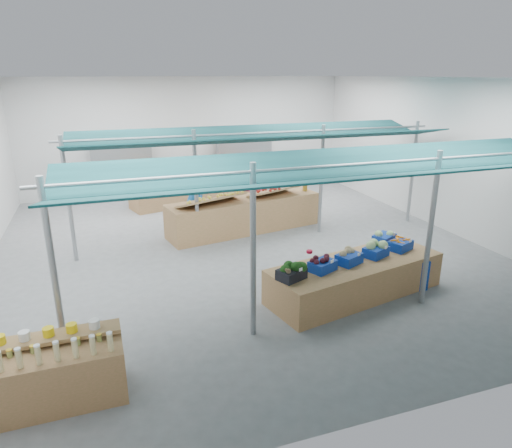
% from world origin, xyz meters
% --- Properties ---
extents(floor, '(13.00, 13.00, 0.00)m').
position_xyz_m(floor, '(0.00, 0.00, 0.00)').
color(floor, slate).
rests_on(floor, ground).
extents(hall, '(13.00, 13.00, 13.00)m').
position_xyz_m(hall, '(0.00, 1.44, 2.65)').
color(hall, silver).
rests_on(hall, ground).
extents(pole_grid, '(10.00, 4.60, 3.00)m').
position_xyz_m(pole_grid, '(0.75, -1.75, 1.81)').
color(pole_grid, gray).
rests_on(pole_grid, floor).
extents(awnings, '(9.50, 7.08, 0.30)m').
position_xyz_m(awnings, '(0.75, -1.75, 2.78)').
color(awnings, '#0B2C30').
rests_on(awnings, pole_grid).
extents(back_shelving_left, '(2.00, 0.50, 2.00)m').
position_xyz_m(back_shelving_left, '(-2.50, 6.00, 1.00)').
color(back_shelving_left, '#B23F33').
rests_on(back_shelving_left, floor).
extents(back_shelving_right, '(2.00, 0.50, 2.00)m').
position_xyz_m(back_shelving_right, '(2.00, 6.00, 1.00)').
color(back_shelving_right, '#B23F33').
rests_on(back_shelving_right, floor).
extents(bottle_shelf, '(1.79, 1.11, 1.07)m').
position_xyz_m(bottle_shelf, '(-4.07, -4.72, 0.43)').
color(bottle_shelf, olive).
rests_on(bottle_shelf, floor).
extents(veg_counter, '(3.89, 1.99, 0.72)m').
position_xyz_m(veg_counter, '(1.44, -3.25, 0.36)').
color(veg_counter, olive).
rests_on(veg_counter, floor).
extents(fruit_counter, '(4.55, 1.85, 0.95)m').
position_xyz_m(fruit_counter, '(0.51, 1.26, 0.47)').
color(fruit_counter, olive).
rests_on(fruit_counter, floor).
extents(far_counter, '(4.84, 2.28, 0.86)m').
position_xyz_m(far_counter, '(-0.05, 4.87, 0.43)').
color(far_counter, olive).
rests_on(far_counter, floor).
extents(crate_stack, '(0.57, 0.42, 0.65)m').
position_xyz_m(crate_stack, '(2.71, -3.41, 0.32)').
color(crate_stack, navy).
rests_on(crate_stack, floor).
extents(vendor_left, '(0.71, 0.54, 1.77)m').
position_xyz_m(vendor_left, '(-0.69, 2.36, 0.89)').
color(vendor_left, '#1B67B4').
rests_on(vendor_left, floor).
extents(vendor_right, '(0.97, 0.82, 1.77)m').
position_xyz_m(vendor_right, '(1.11, 2.36, 0.89)').
color(vendor_right, '#BD1741').
rests_on(vendor_right, floor).
extents(crate_broccoli, '(0.60, 0.52, 0.35)m').
position_xyz_m(crate_broccoli, '(-0.13, -3.59, 0.88)').
color(crate_broccoli, black).
rests_on(crate_broccoli, veg_counter).
extents(crate_beets, '(0.60, 0.52, 0.29)m').
position_xyz_m(crate_beets, '(0.58, -3.44, 0.85)').
color(crate_beets, navy).
rests_on(crate_beets, veg_counter).
extents(crate_celeriac, '(0.60, 0.52, 0.31)m').
position_xyz_m(crate_celeriac, '(1.23, -3.30, 0.87)').
color(crate_celeriac, navy).
rests_on(crate_celeriac, veg_counter).
extents(crate_cabbage, '(0.60, 0.52, 0.35)m').
position_xyz_m(crate_cabbage, '(1.94, -3.14, 0.88)').
color(crate_cabbage, navy).
rests_on(crate_cabbage, veg_counter).
extents(crate_carrots, '(0.60, 0.52, 0.29)m').
position_xyz_m(crate_carrots, '(2.65, -2.99, 0.83)').
color(crate_carrots, navy).
rests_on(crate_carrots, veg_counter).
extents(sparrow, '(0.12, 0.09, 0.11)m').
position_xyz_m(sparrow, '(-0.26, -3.75, 0.97)').
color(sparrow, brown).
rests_on(sparrow, crate_broccoli).
extents(pole_ribbon, '(0.12, 0.12, 0.28)m').
position_xyz_m(pole_ribbon, '(0.35, -3.33, 1.08)').
color(pole_ribbon, red).
rests_on(pole_ribbon, pole_grid).
extents(apple_heap_yellow, '(2.02, 1.34, 0.27)m').
position_xyz_m(apple_heap_yellow, '(-0.51, 0.96, 1.11)').
color(apple_heap_yellow, '#997247').
rests_on(apple_heap_yellow, fruit_counter).
extents(apple_heap_red, '(1.65, 1.20, 0.27)m').
position_xyz_m(apple_heap_red, '(1.41, 1.32, 1.11)').
color(apple_heap_red, '#997247').
rests_on(apple_heap_red, fruit_counter).
extents(pineapple, '(0.14, 0.14, 0.39)m').
position_xyz_m(pineapple, '(2.50, 1.53, 1.13)').
color(pineapple, '#8C6019').
rests_on(pineapple, fruit_counter).
extents(crate_extra, '(0.61, 0.54, 0.32)m').
position_xyz_m(crate_extra, '(2.55, -2.54, 0.87)').
color(crate_extra, navy).
rests_on(crate_extra, veg_counter).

